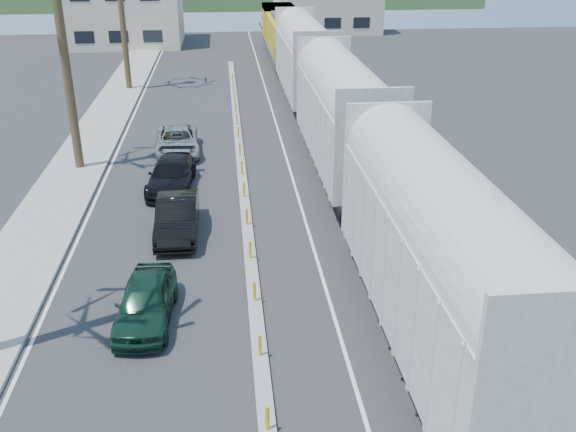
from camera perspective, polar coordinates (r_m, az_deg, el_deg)
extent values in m
cube|color=gray|center=(37.78, -17.43, 5.64)|extent=(3.00, 90.00, 0.15)
cube|color=black|center=(40.17, 1.66, 7.76)|extent=(0.12, 100.00, 0.06)
cube|color=black|center=(40.37, 3.70, 7.80)|extent=(0.12, 100.00, 0.06)
cube|color=gray|center=(32.26, -4.11, 3.60)|extent=(0.45, 60.00, 0.15)
cylinder|color=gold|center=(16.36, -1.85, -17.49)|extent=(0.10, 0.10, 0.70)
cylinder|color=gold|center=(18.71, -2.51, -11.39)|extent=(0.10, 0.10, 0.70)
cylinder|color=gold|center=(21.22, -3.01, -6.69)|extent=(0.10, 0.10, 0.70)
cylinder|color=gold|center=(23.84, -3.38, -3.01)|extent=(0.10, 0.10, 0.70)
cylinder|color=gold|center=(26.54, -3.68, -0.06)|extent=(0.10, 0.10, 0.70)
cylinder|color=gold|center=(29.31, -3.93, 2.33)|extent=(0.10, 0.10, 0.70)
cylinder|color=gold|center=(32.11, -4.13, 4.31)|extent=(0.10, 0.10, 0.70)
cylinder|color=gold|center=(34.95, -4.30, 5.97)|extent=(0.10, 0.10, 0.70)
cylinder|color=gold|center=(37.81, -4.45, 7.38)|extent=(0.10, 0.10, 0.70)
cylinder|color=gold|center=(40.69, -4.57, 8.60)|extent=(0.10, 0.10, 0.70)
cylinder|color=gold|center=(43.59, -4.68, 9.65)|extent=(0.10, 0.10, 0.70)
cylinder|color=gold|center=(46.50, -4.78, 10.57)|extent=(0.10, 0.10, 0.70)
cylinder|color=gold|center=(49.42, -4.87, 11.38)|extent=(0.10, 0.10, 0.70)
cylinder|color=gold|center=(52.35, -4.94, 12.10)|extent=(0.10, 0.10, 0.70)
cube|color=silver|center=(37.49, -14.87, 5.70)|extent=(0.12, 90.00, 0.01)
cube|color=silver|center=(37.14, -0.50, 6.34)|extent=(0.12, 90.00, 0.01)
cube|color=#A6A498|center=(18.38, 13.18, -4.69)|extent=(3.00, 12.88, 3.40)
cylinder|color=#A6A498|center=(17.64, 13.69, 0.15)|extent=(2.90, 12.58, 2.90)
cube|color=black|center=(19.51, 12.57, -10.37)|extent=(2.60, 12.88, 1.00)
cube|color=#A6A498|center=(31.90, 4.86, 8.31)|extent=(3.00, 12.88, 3.40)
cylinder|color=#A6A498|center=(31.48, 4.97, 11.28)|extent=(2.90, 12.58, 2.90)
cube|color=black|center=(32.56, 4.72, 4.58)|extent=(2.60, 12.88, 1.00)
cube|color=#A6A498|center=(46.34, 1.49, 13.37)|extent=(3.00, 12.88, 3.40)
cylinder|color=#A6A498|center=(46.05, 1.51, 15.45)|extent=(2.90, 12.58, 2.90)
cube|color=black|center=(46.80, 1.46, 10.73)|extent=(2.60, 12.88, 1.00)
cube|color=#4C4C4F|center=(62.28, -0.41, 14.63)|extent=(3.00, 17.00, 0.50)
cube|color=#BE9712|center=(61.06, -0.32, 15.91)|extent=(2.70, 12.24, 2.60)
cube|color=#BE9712|center=(67.71, -0.89, 16.98)|extent=(3.00, 3.74, 3.20)
cube|color=black|center=(62.39, -0.41, 14.09)|extent=(2.60, 13.60, 0.90)
cylinder|color=brown|center=(33.69, -19.06, 11.98)|extent=(0.44, 0.44, 10.00)
cylinder|color=brown|center=(51.01, -14.60, 17.40)|extent=(0.44, 0.44, 12.00)
cube|color=#BBAC95|center=(73.30, -14.48, 17.68)|extent=(12.00, 10.00, 8.00)
cube|color=#BBAC95|center=(81.59, 3.43, 18.59)|extent=(12.00, 10.00, 7.00)
imported|color=#103222|center=(20.73, -12.54, -7.43)|extent=(2.15, 4.35, 1.42)
imported|color=black|center=(26.22, -9.82, -0.09)|extent=(1.61, 4.60, 1.51)
imported|color=black|center=(31.00, -10.34, 3.64)|extent=(2.75, 5.18, 1.41)
imported|color=#A4A6A9|center=(36.06, -9.81, 6.59)|extent=(2.92, 5.29, 1.39)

